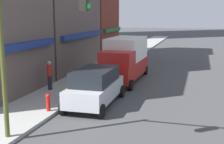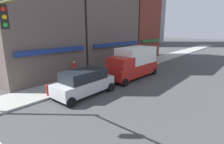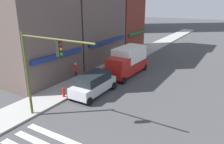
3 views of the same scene
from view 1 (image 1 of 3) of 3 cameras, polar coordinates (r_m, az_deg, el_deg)
traffic_signal at (r=11.11m, az=-13.56°, el=7.56°), size 0.32×5.88×6.03m
suv_silver at (r=16.28m, az=-3.08°, el=-2.57°), size 4.73×2.12×1.94m
box_truck_red at (r=22.24m, az=2.31°, el=2.47°), size 6.26×2.42×3.04m
pedestrian_red_jacket at (r=19.37m, az=-11.33°, el=-0.50°), size 0.32×0.32×1.77m
fire_hydrant at (r=15.27m, az=-11.60°, el=-5.30°), size 0.24×0.24×0.84m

